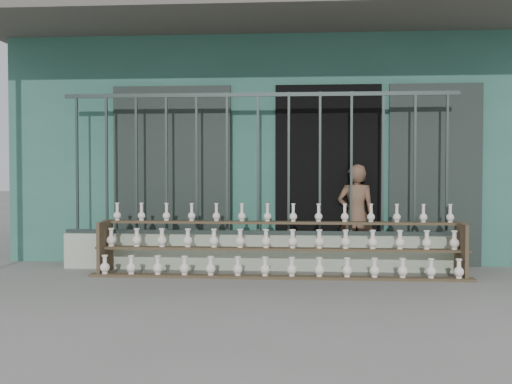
{
  "coord_description": "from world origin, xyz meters",
  "views": [
    {
      "loc": [
        0.61,
        -6.8,
        1.27
      ],
      "look_at": [
        0.0,
        1.0,
        1.0
      ],
      "focal_mm": 45.0,
      "sensor_mm": 36.0,
      "label": 1
    }
  ],
  "objects": [
    {
      "name": "security_fence",
      "position": [
        -0.0,
        1.3,
        1.35
      ],
      "size": [
        5.0,
        0.04,
        1.8
      ],
      "color": "#283330",
      "rests_on": "parapet_wall"
    },
    {
      "name": "workshop_building",
      "position": [
        0.0,
        4.23,
        1.62
      ],
      "size": [
        7.4,
        6.6,
        3.21
      ],
      "color": "#316858",
      "rests_on": "ground"
    },
    {
      "name": "shelf_rack",
      "position": [
        0.29,
        0.88,
        0.36
      ],
      "size": [
        4.5,
        0.68,
        0.85
      ],
      "color": "brown",
      "rests_on": "ground"
    },
    {
      "name": "parapet_wall",
      "position": [
        0.0,
        1.3,
        0.23
      ],
      "size": [
        5.0,
        0.2,
        0.45
      ],
      "primitive_type": "cube",
      "color": "#B5C5A9",
      "rests_on": "ground"
    },
    {
      "name": "elderly_woman",
      "position": [
        1.27,
        1.68,
        0.67
      ],
      "size": [
        0.51,
        0.35,
        1.34
      ],
      "primitive_type": "imported",
      "rotation": [
        0.0,
        0.0,
        3.09
      ],
      "color": "brown",
      "rests_on": "ground"
    },
    {
      "name": "ground",
      "position": [
        0.0,
        0.0,
        0.0
      ],
      "size": [
        60.0,
        60.0,
        0.0
      ],
      "primitive_type": "plane",
      "color": "slate"
    }
  ]
}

